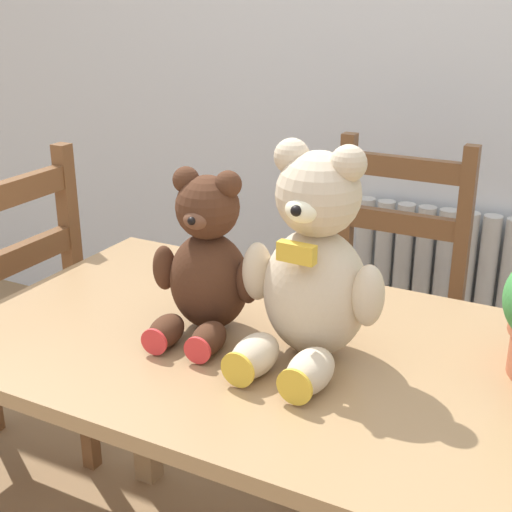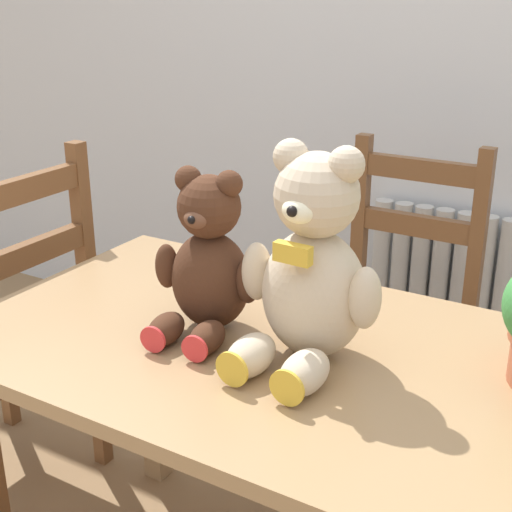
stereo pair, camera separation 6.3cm
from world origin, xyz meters
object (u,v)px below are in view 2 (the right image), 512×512
object	(u,v)px
teddy_bear_left	(208,263)
teddy_bear_right	(311,270)
wooden_chair_behind	(394,330)
wooden_chair_side	(2,339)

from	to	relation	value
teddy_bear_left	teddy_bear_right	size ratio (longest dim) A/B	0.82
wooden_chair_behind	wooden_chair_side	world-z (taller)	wooden_chair_side
wooden_chair_behind	teddy_bear_left	xyz separation A→B (m)	(-0.14, -0.71, 0.41)
wooden_chair_behind	teddy_bear_right	xyz separation A→B (m)	(0.08, -0.71, 0.45)
teddy_bear_left	teddy_bear_right	world-z (taller)	teddy_bear_right
wooden_chair_side	teddy_bear_right	xyz separation A→B (m)	(0.97, -0.09, 0.43)
wooden_chair_behind	wooden_chair_side	distance (m)	1.08
teddy_bear_right	wooden_chair_side	bearing A→B (deg)	-2.87
wooden_chair_behind	wooden_chair_side	xyz separation A→B (m)	(-0.89, -0.62, 0.01)
wooden_chair_behind	teddy_bear_left	bearing A→B (deg)	78.78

